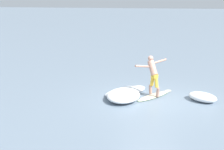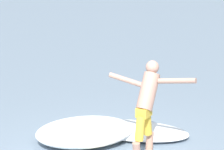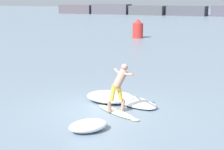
% 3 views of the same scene
% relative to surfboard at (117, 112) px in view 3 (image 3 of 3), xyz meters
% --- Properties ---
extents(ground_plane, '(200.00, 200.00, 0.00)m').
position_rel_surfboard_xyz_m(ground_plane, '(-0.57, 0.10, -0.03)').
color(ground_plane, gray).
extents(rock_jetty_breakwater, '(53.93, 4.71, 2.19)m').
position_rel_surfboard_xyz_m(rock_jetty_breakwater, '(-9.23, 62.10, 0.94)').
color(rock_jetty_breakwater, '#534D54').
rests_on(rock_jetty_breakwater, ground).
extents(surfboard, '(2.10, 1.56, 0.20)m').
position_rel_surfboard_xyz_m(surfboard, '(0.00, 0.00, 0.00)').
color(surfboard, beige).
rests_on(surfboard, ground).
extents(surfer, '(1.16, 1.27, 1.69)m').
position_rel_surfboard_xyz_m(surfer, '(0.06, 0.11, 1.03)').
color(surfer, tan).
rests_on(surfer, surfboard).
extents(channel_marker_buoy, '(1.01, 1.01, 1.84)m').
position_rel_surfboard_xyz_m(channel_marker_buoy, '(-6.09, 22.28, 0.79)').
color(channel_marker_buoy, red).
rests_on(channel_marker_buoy, ground).
extents(wave_foam_at_tail, '(2.52, 2.19, 0.17)m').
position_rel_surfboard_xyz_m(wave_foam_at_tail, '(0.22, 1.29, 0.05)').
color(wave_foam_at_tail, white).
rests_on(wave_foam_at_tail, ground).
extents(wave_foam_at_nose, '(1.90, 1.40, 0.39)m').
position_rel_surfboard_xyz_m(wave_foam_at_nose, '(-0.73, 1.23, 0.16)').
color(wave_foam_at_nose, white).
rests_on(wave_foam_at_nose, ground).
extents(wave_foam_beside, '(1.42, 1.50, 0.35)m').
position_rel_surfboard_xyz_m(wave_foam_beside, '(-0.20, -2.00, 0.14)').
color(wave_foam_beside, white).
rests_on(wave_foam_beside, ground).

